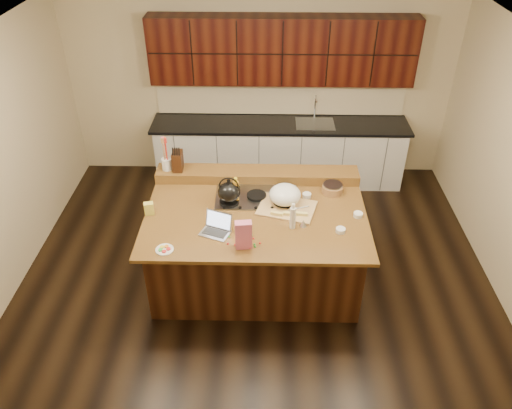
{
  "coord_description": "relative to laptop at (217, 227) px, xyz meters",
  "views": [
    {
      "loc": [
        0.1,
        -4.37,
        4.11
      ],
      "look_at": [
        0.0,
        0.05,
        1.0
      ],
      "focal_mm": 35.0,
      "sensor_mm": 36.0,
      "label": 1
    }
  ],
  "objects": [
    {
      "name": "gumdrop_6",
      "position": [
        0.38,
        -0.12,
        -0.04
      ],
      "size": [
        0.02,
        0.02,
        0.02
      ],
      "primitive_type": "ellipsoid",
      "color": "red",
      "rests_on": "island"
    },
    {
      "name": "gumdrop_4",
      "position": [
        0.13,
        -0.21,
        -0.04
      ],
      "size": [
        0.02,
        0.02,
        0.02
      ],
      "primitive_type": "ellipsoid",
      "color": "red",
      "rests_on": "island"
    },
    {
      "name": "utensil_crock",
      "position": [
        -0.67,
        1.03,
        0.14
      ],
      "size": [
        0.16,
        0.16,
        0.14
      ],
      "primitive_type": "cylinder",
      "rotation": [
        0.0,
        0.0,
        -0.39
      ],
      "color": "white",
      "rests_on": "back_ledge"
    },
    {
      "name": "gumdrop_2",
      "position": [
        0.35,
        -0.27,
        -0.04
      ],
      "size": [
        0.02,
        0.02,
        0.02
      ],
      "primitive_type": "ellipsoid",
      "color": "red",
      "rests_on": "island"
    },
    {
      "name": "wooden_tray",
      "position": [
        0.72,
        0.47,
        0.05
      ],
      "size": [
        0.7,
        0.59,
        0.24
      ],
      "rotation": [
        0.0,
        0.0,
        -0.28
      ],
      "color": "tan",
      "rests_on": "island"
    },
    {
      "name": "gumdrop_7",
      "position": [
        0.36,
        -0.06,
        -0.04
      ],
      "size": [
        0.02,
        0.02,
        0.02
      ],
      "primitive_type": "ellipsoid",
      "color": "#198C26",
      "rests_on": "island"
    },
    {
      "name": "pink_bag",
      "position": [
        0.29,
        -0.24,
        0.1
      ],
      "size": [
        0.17,
        0.11,
        0.3
      ],
      "primitive_type": "cube",
      "rotation": [
        0.0,
        0.0,
        0.12
      ],
      "color": "#DE688C",
      "rests_on": "island"
    },
    {
      "name": "gumdrop_8",
      "position": [
        0.45,
        -0.19,
        -0.04
      ],
      "size": [
        0.02,
        0.02,
        0.02
      ],
      "primitive_type": "ellipsoid",
      "color": "red",
      "rests_on": "island"
    },
    {
      "name": "package_box",
      "position": [
        -0.75,
        0.29,
        0.02
      ],
      "size": [
        0.11,
        0.09,
        0.14
      ],
      "primitive_type": "cube",
      "rotation": [
        0.0,
        0.0,
        0.24
      ],
      "color": "#DAD14D",
      "rests_on": "island"
    },
    {
      "name": "gumdrop_0",
      "position": [
        0.3,
        -0.16,
        -0.04
      ],
      "size": [
        0.02,
        0.02,
        0.02
      ],
      "primitive_type": "ellipsoid",
      "color": "red",
      "rests_on": "island"
    },
    {
      "name": "knife_block",
      "position": [
        -0.54,
        1.03,
        0.18
      ],
      "size": [
        0.12,
        0.19,
        0.23
      ],
      "primitive_type": "cube",
      "rotation": [
        0.0,
        0.0,
        0.02
      ],
      "color": "black",
      "rests_on": "back_ledge"
    },
    {
      "name": "back_ledge",
      "position": [
        0.4,
        1.03,
        0.01
      ],
      "size": [
        2.4,
        0.3,
        0.12
      ],
      "primitive_type": "cube",
      "color": "black",
      "rests_on": "island"
    },
    {
      "name": "ramekin_b",
      "position": [
        1.49,
        0.29,
        -0.03
      ],
      "size": [
        0.12,
        0.12,
        0.04
      ],
      "primitive_type": "cylinder",
      "rotation": [
        0.0,
        0.0,
        0.25
      ],
      "color": "white",
      "rests_on": "island"
    },
    {
      "name": "kitchen_timer",
      "position": [
        0.9,
        0.11,
        -0.02
      ],
      "size": [
        0.1,
        0.1,
        0.07
      ],
      "primitive_type": "cone",
      "rotation": [
        0.0,
        0.0,
        0.28
      ],
      "color": "silver",
      "rests_on": "island"
    },
    {
      "name": "gumdrop_11",
      "position": [
        0.13,
        -0.1,
        -0.04
      ],
      "size": [
        0.02,
        0.02,
        0.02
      ],
      "primitive_type": "ellipsoid",
      "color": "#198C26",
      "rests_on": "island"
    },
    {
      "name": "oil_bottle",
      "position": [
        0.17,
        0.53,
        0.08
      ],
      "size": [
        0.09,
        0.09,
        0.27
      ],
      "primitive_type": "cylinder",
      "rotation": [
        0.0,
        0.0,
        -0.37
      ],
      "color": "gold",
      "rests_on": "island"
    },
    {
      "name": "candy_plate",
      "position": [
        -0.49,
        -0.31,
        -0.05
      ],
      "size": [
        0.18,
        0.18,
        0.01
      ],
      "primitive_type": "cylinder",
      "rotation": [
        0.0,
        0.0,
        0.02
      ],
      "color": "white",
      "rests_on": "island"
    },
    {
      "name": "gumdrop_10",
      "position": [
        0.2,
        -0.22,
        -0.04
      ],
      "size": [
        0.02,
        0.02,
        0.02
      ],
      "primitive_type": "ellipsoid",
      "color": "red",
      "rests_on": "island"
    },
    {
      "name": "back_counter",
      "position": [
        0.7,
        2.55,
        0.01
      ],
      "size": [
        3.7,
        0.66,
        2.4
      ],
      "color": "silver",
      "rests_on": "ground"
    },
    {
      "name": "kettle",
      "position": [
        0.1,
        0.5,
        0.1
      ],
      "size": [
        0.27,
        0.27,
        0.22
      ],
      "primitive_type": "ellipsoid",
      "rotation": [
        0.0,
        0.0,
        0.11
      ],
      "color": "black",
      "rests_on": "cooktop"
    },
    {
      "name": "cooktop",
      "position": [
        0.4,
        0.63,
        -0.04
      ],
      "size": [
        0.92,
        0.52,
        0.05
      ],
      "color": "gray",
      "rests_on": "island"
    },
    {
      "name": "room",
      "position": [
        0.4,
        0.33,
        0.38
      ],
      "size": [
        5.52,
        5.02,
        2.72
      ],
      "color": "black",
      "rests_on": "ground"
    },
    {
      "name": "gumdrop_3",
      "position": [
        0.31,
        -0.2,
        -0.04
      ],
      "size": [
        0.02,
        0.02,
        0.02
      ],
      "primitive_type": "ellipsoid",
      "color": "#198C26",
      "rests_on": "island"
    },
    {
      "name": "gumdrop_5",
      "position": [
        0.34,
        -0.13,
        -0.04
      ],
      "size": [
        0.02,
        0.02,
        0.02
      ],
      "primitive_type": "ellipsoid",
      "color": "#198C26",
      "rests_on": "island"
    },
    {
      "name": "laptop",
      "position": [
        0.0,
        0.0,
        0.0
      ],
      "size": [
        0.36,
        0.32,
        0.2
      ],
      "rotation": [
        0.0,
        0.0,
        -0.37
      ],
      "color": "#B7B7BC",
      "rests_on": "island"
    },
    {
      "name": "ramekin_c",
      "position": [
        0.97,
        0.65,
        -0.03
      ],
      "size": [
        0.13,
        0.13,
        0.04
      ],
      "primitive_type": "cylinder",
      "rotation": [
        0.0,
        0.0,
        -0.43
      ],
      "color": "white",
      "rests_on": "island"
    },
    {
      "name": "island",
      "position": [
        0.4,
        0.33,
        -0.51
      ],
      "size": [
        2.4,
        1.6,
        0.92
      ],
      "color": "black",
      "rests_on": "ground"
    },
    {
      "name": "gumdrop_9",
      "position": [
        0.4,
        -0.25,
        -0.04
      ],
      "size": [
        0.02,
        0.02,
        0.02
      ],
      "primitive_type": "ellipsoid",
      "color": "#198C26",
      "rests_on": "island"
    },
    {
      "name": "strainer_bowl",
      "position": [
        1.26,
        0.76,
        -0.01
      ],
      "size": [
        0.28,
        0.28,
        0.09
      ],
      "primitive_type": "cylinder",
      "rotation": [
        0.0,
        0.0,
        0.18
      ],
      "color": "#996B3F",
      "rests_on": "island"
    },
    {
      "name": "ramekin_a",
      "position": [
        1.27,
        0.02,
        -0.03
      ],
      "size": [
        0.13,
        0.13,
        0.04
      ],
      "primitive_type": "cylinder",
      "rotation": [
        0.0,
        0.0,
        0.43
      ],
      "color": "white",
      "rests_on": "island"
    },
    {
      "name": "gumdrop_1",
      "position": [
        0.39,
        -0.21,
        -0.04
      ],
      "size": [
        0.02,
        0.02,
        0.02
      ],
      "primitive_type": "ellipsoid",
      "color": "#198C26",
      "rests_on": "island"
    },
    {
      "name": "green_bowl",
      "position": [
        0.7,
        0.5,
        0.07
      ],
      "size": [
        0.37,
        0.37,
        0.16
      ],
      "primitive_type": "ellipsoid",
      "rotation": [
        0.0,
        0.0,
        0.34
      ],
      "color": "olive",
      "rests_on": "cooktop"
    },
    {
      "name": "vinegar_bottle",
      "position": [
        0.78,
        0.08,
        0.07
      ],
      "size": [
        0.08,
        0.08,
        0.25
      ],
      "primitive_type": "cylinder",
      "rotation": [
        0.0,
        0.0,
        0.42
      ],
      "color": "silver",
      "rests_on": "island"
    }
  ]
}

